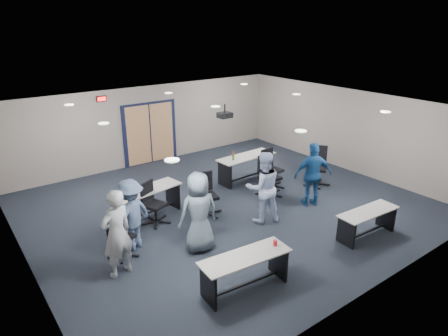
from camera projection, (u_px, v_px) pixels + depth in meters
floor at (227, 206)px, 10.93m from camera, size 10.00×10.00×0.00m
back_wall at (149, 125)px, 13.84m from camera, size 10.00×0.04×2.70m
front_wall at (379, 227)px, 7.07m from camera, size 10.00×0.04×2.70m
left_wall at (19, 211)px, 7.67m from camera, size 0.04×9.00×2.70m
right_wall at (347, 130)px, 13.25m from camera, size 0.04×9.00×2.70m
ceiling at (227, 109)px, 9.98m from camera, size 10.00×9.00×0.04m
double_door at (150, 134)px, 13.92m from camera, size 2.00×0.07×2.20m
exit_sign at (101, 99)px, 12.52m from camera, size 0.32×0.07×0.18m
ceiling_projector at (225, 115)px, 10.63m from camera, size 0.35×0.32×0.37m
ceiling_can_lights at (221, 108)px, 10.18m from camera, size 6.24×5.74×0.02m
table_front_left at (245, 266)px, 7.42m from camera, size 1.82×0.75×0.84m
table_front_right at (367, 219)px, 9.27m from camera, size 1.63×0.62×0.65m
table_back_left at (147, 198)px, 10.18m from camera, size 1.93×0.90×0.75m
table_back_right at (246, 163)px, 12.51m from camera, size 1.99×0.73×1.09m
chair_back_a at (155, 203)px, 9.83m from camera, size 0.90×0.90×1.08m
chair_back_b at (207, 195)px, 10.27m from camera, size 0.84×0.84×1.12m
chair_back_c at (270, 176)px, 11.42m from camera, size 0.74×0.74×1.17m
chair_back_d at (272, 169)px, 11.99m from camera, size 0.79×0.79×1.16m
chair_loose_left at (122, 235)px, 8.46m from camera, size 0.82×0.82×1.00m
chair_loose_right at (317, 167)px, 12.11m from camera, size 1.06×1.06×1.20m
person_gray at (117, 234)px, 7.71m from camera, size 0.75×0.58×1.83m
person_plaid at (199, 212)px, 8.58m from camera, size 0.97×0.71×1.81m
person_lightblue at (263, 187)px, 9.83m from camera, size 1.08×0.97×1.83m
person_navy at (313, 175)px, 10.70m from camera, size 1.12×0.85×1.77m
person_back at (131, 215)px, 8.65m from camera, size 1.21×0.96×1.64m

